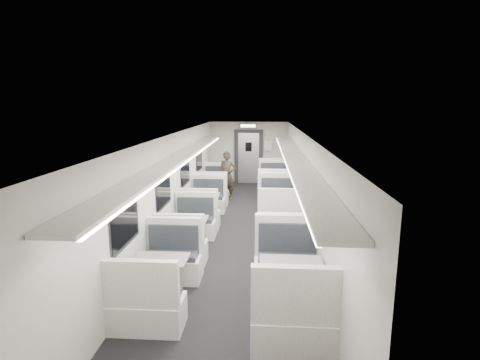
# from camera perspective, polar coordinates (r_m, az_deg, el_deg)

# --- Properties ---
(room) EXTENTS (3.24, 12.24, 2.64)m
(room) POSITION_cam_1_polar(r_m,az_deg,el_deg) (8.68, -0.27, -0.89)
(room) COLOR black
(room) RESTS_ON ground
(booth_left_a) EXTENTS (0.98, 1.99, 1.07)m
(booth_left_a) POSITION_cam_1_polar(r_m,az_deg,el_deg) (12.31, -3.84, -1.24)
(booth_left_a) COLOR white
(booth_left_a) RESTS_ON room
(booth_left_b) EXTENTS (0.98, 1.99, 1.06)m
(booth_left_b) POSITION_cam_1_polar(r_m,az_deg,el_deg) (10.13, -5.48, -4.06)
(booth_left_b) COLOR white
(booth_left_b) RESTS_ON room
(booth_left_c) EXTENTS (0.96, 1.95, 1.04)m
(booth_left_c) POSITION_cam_1_polar(r_m,az_deg,el_deg) (8.17, -7.79, -8.01)
(booth_left_c) COLOR white
(booth_left_c) RESTS_ON room
(booth_left_d) EXTENTS (1.00, 2.03, 1.09)m
(booth_left_d) POSITION_cam_1_polar(r_m,az_deg,el_deg) (6.20, -11.86, -14.55)
(booth_left_d) COLOR white
(booth_left_d) RESTS_ON room
(booth_right_a) EXTENTS (1.15, 2.33, 1.25)m
(booth_right_a) POSITION_cam_1_polar(r_m,az_deg,el_deg) (11.90, 5.57, -1.41)
(booth_right_a) COLOR white
(booth_right_a) RESTS_ON room
(booth_right_b) EXTENTS (1.07, 2.16, 1.16)m
(booth_right_b) POSITION_cam_1_polar(r_m,az_deg,el_deg) (9.80, 5.98, -4.41)
(booth_right_b) COLOR white
(booth_right_b) RESTS_ON room
(booth_right_c) EXTENTS (1.05, 2.12, 1.14)m
(booth_right_c) POSITION_cam_1_polar(r_m,az_deg,el_deg) (7.97, 6.53, -8.24)
(booth_right_c) COLOR white
(booth_right_c) RESTS_ON room
(booth_right_d) EXTENTS (1.11, 2.25, 1.21)m
(booth_right_d) POSITION_cam_1_polar(r_m,az_deg,el_deg) (5.80, 7.72, -15.88)
(booth_right_d) COLOR white
(booth_right_d) RESTS_ON room
(passenger) EXTENTS (0.65, 0.50, 1.60)m
(passenger) POSITION_cam_1_polar(r_m,az_deg,el_deg) (12.12, -1.98, 0.71)
(passenger) COLOR black
(passenger) RESTS_ON room
(window_a) EXTENTS (0.02, 1.18, 0.84)m
(window_a) POSITION_cam_1_polar(r_m,az_deg,el_deg) (12.16, -6.21, 3.32)
(window_a) COLOR black
(window_a) RESTS_ON room
(window_b) EXTENTS (0.02, 1.18, 0.84)m
(window_b) POSITION_cam_1_polar(r_m,az_deg,el_deg) (10.02, -8.32, 1.53)
(window_b) COLOR black
(window_b) RESTS_ON room
(window_c) EXTENTS (0.02, 1.18, 0.84)m
(window_c) POSITION_cam_1_polar(r_m,az_deg,el_deg) (7.93, -11.56, -1.21)
(window_c) COLOR black
(window_c) RESTS_ON room
(window_d) EXTENTS (0.02, 1.18, 0.84)m
(window_d) POSITION_cam_1_polar(r_m,az_deg,el_deg) (5.90, -17.10, -5.87)
(window_d) COLOR black
(window_d) RESTS_ON room
(luggage_rack_left) EXTENTS (0.46, 10.40, 0.09)m
(luggage_rack_left) POSITION_cam_1_polar(r_m,az_deg,el_deg) (8.44, -8.89, 3.55)
(luggage_rack_left) COLOR white
(luggage_rack_left) RESTS_ON room
(luggage_rack_right) EXTENTS (0.46, 10.40, 0.09)m
(luggage_rack_right) POSITION_cam_1_polar(r_m,az_deg,el_deg) (8.27, 8.24, 3.41)
(luggage_rack_right) COLOR white
(luggage_rack_right) RESTS_ON room
(vestibule_door) EXTENTS (1.10, 0.13, 2.10)m
(vestibule_door) POSITION_cam_1_polar(r_m,az_deg,el_deg) (14.54, 1.31, 3.49)
(vestibule_door) COLOR black
(vestibule_door) RESTS_ON room
(exit_sign) EXTENTS (0.62, 0.12, 0.16)m
(exit_sign) POSITION_cam_1_polar(r_m,az_deg,el_deg) (13.94, 1.25, 8.26)
(exit_sign) COLOR black
(exit_sign) RESTS_ON room
(wall_notice) EXTENTS (0.32, 0.02, 0.40)m
(wall_notice) POSITION_cam_1_polar(r_m,az_deg,el_deg) (14.47, 4.30, 5.25)
(wall_notice) COLOR silver
(wall_notice) RESTS_ON room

